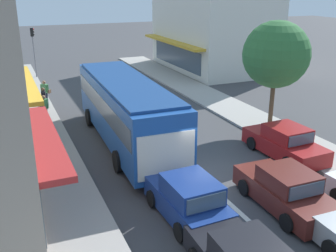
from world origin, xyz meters
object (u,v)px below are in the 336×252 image
Objects in this scene: parked_sedan_kerb_second at (285,143)px; pedestrian_browsing_midblock at (44,99)px; traffic_light_downstreet at (33,44)px; pedestrian_with_handbag_near at (44,108)px; street_tree_right at (276,55)px; sedan_behind_bus_mid at (286,191)px; city_bus at (126,107)px; pedestrian_far_walker at (45,91)px; hatchback_adjacent_lane_lead at (188,200)px.

pedestrian_browsing_midblock is (-9.40, 10.48, 0.40)m from parked_sedan_kerb_second.
traffic_light_downstreet is 2.58× the size of pedestrian_with_handbag_near.
pedestrian_with_handbag_near is (-9.59, 8.69, 0.40)m from parked_sedan_kerb_second.
traffic_light_downstreet reaches higher than parked_sedan_kerb_second.
pedestrian_browsing_midblock is (-11.05, 7.23, -3.03)m from street_tree_right.
sedan_behind_bus_mid is at bearing -65.18° from pedestrian_browsing_midblock.
pedestrian_far_walker is at bearing 110.22° from city_bus.
pedestrian_browsing_midblock is (-6.52, 14.09, 0.40)m from sedan_behind_bus_mid.
traffic_light_downstreet is at bearing 103.23° from sedan_behind_bus_mid.
city_bus is 2.91× the size of hatchback_adjacent_lane_lead.
pedestrian_far_walker is at bearing -92.10° from traffic_light_downstreet.
traffic_light_downstreet is at bearing 119.81° from street_tree_right.
traffic_light_downstreet reaches higher than sedan_behind_bus_mid.
pedestrian_far_walker is at bearing 139.88° from street_tree_right.
city_bus is 2.57× the size of parked_sedan_kerb_second.
parked_sedan_kerb_second is 15.33m from pedestrian_far_walker.
pedestrian_browsing_midblock reaches higher than hatchback_adjacent_lane_lead.
pedestrian_far_walker is (0.29, 1.84, 0.00)m from pedestrian_browsing_midblock.
pedestrian_browsing_midblock is (-3.22, 6.10, -0.81)m from city_bus.
traffic_light_downstreet reaches higher than city_bus.
parked_sedan_kerb_second is at bearing 24.35° from hatchback_adjacent_lane_lead.
pedestrian_far_walker is at bearing 111.34° from sedan_behind_bus_mid.
street_tree_right reaches higher than pedestrian_far_walker.
street_tree_right reaches higher than pedestrian_with_handbag_near.
sedan_behind_bus_mid is 15.53m from pedestrian_browsing_midblock.
parked_sedan_kerb_second is at bearing -67.76° from traffic_light_downstreet.
pedestrian_far_walker is (-6.23, 15.94, 0.40)m from sedan_behind_bus_mid.
sedan_behind_bus_mid is at bearing -128.58° from parked_sedan_kerb_second.
pedestrian_with_handbag_near is at bearing 105.65° from hatchback_adjacent_lane_lead.
sedan_behind_bus_mid is at bearing -123.44° from street_tree_right.
city_bus is 5.56m from pedestrian_with_handbag_near.
parked_sedan_kerb_second is (6.18, -4.38, -1.22)m from city_bus.
parked_sedan_kerb_second is 0.73× the size of street_tree_right.
sedan_behind_bus_mid is at bearing -68.66° from pedestrian_far_walker.
hatchback_adjacent_lane_lead is 24.54m from traffic_light_downstreet.
pedestrian_far_walker is (-9.11, 12.32, 0.40)m from parked_sedan_kerb_second.
pedestrian_with_handbag_near and pedestrian_browsing_midblock have the same top height.
pedestrian_far_walker is (0.48, 3.63, 0.00)m from pedestrian_with_handbag_near.
street_tree_right is 3.59× the size of pedestrian_with_handbag_near.
sedan_behind_bus_mid is 1.13× the size of hatchback_adjacent_lane_lead.
sedan_behind_bus_mid is 17.12m from pedestrian_far_walker.
city_bus is 8.51m from pedestrian_far_walker.
hatchback_adjacent_lane_lead is 0.88× the size of parked_sedan_kerb_second.
city_bus is at bearing -62.20° from pedestrian_browsing_midblock.
traffic_light_downstreet is (-8.77, 21.45, 2.19)m from parked_sedan_kerb_second.
traffic_light_downstreet reaches higher than pedestrian_far_walker.
street_tree_right reaches higher than city_bus.
city_bus is 7.67m from parked_sedan_kerb_second.
pedestrian_with_handbag_near is at bearing 137.81° from parked_sedan_kerb_second.
pedestrian_far_walker is (-10.76, 9.07, -3.03)m from street_tree_right.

